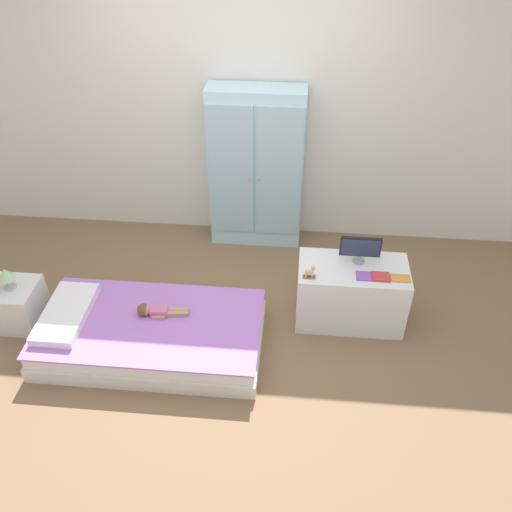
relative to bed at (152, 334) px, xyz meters
The scene contains 14 objects.
ground_plane 0.55m from the bed, ahead, with size 10.00×10.00×0.02m, color brown.
back_wall 2.13m from the bed, 72.47° to the left, with size 6.40×0.05×2.70m, color silver.
bed is the anchor object (origin of this frame).
pillow 0.66m from the bed, behind, with size 0.32×0.64×0.07m, color white.
doll 0.18m from the bed, 82.29° to the left, with size 0.39×0.14×0.10m.
nightstand 1.14m from the bed, behind, with size 0.37×0.37×0.36m, color silver.
table_lamp 1.19m from the bed, behind, with size 0.13×0.13×0.19m.
wardrobe 1.74m from the bed, 65.55° to the left, with size 0.84×0.31×1.51m.
tv_stand 1.59m from the bed, 16.28° to the left, with size 0.84×0.45×0.53m, color silver.
tv_monitor 1.72m from the bed, 18.50° to the left, with size 0.31×0.10×0.23m.
rocking_horse_toy 1.30m from the bed, 14.09° to the left, with size 0.10×0.04×0.12m.
book_purple 1.67m from the bed, 12.22° to the left, with size 0.11×0.11×0.01m, color #8E51B2.
book_red 1.79m from the bed, 11.34° to the left, with size 0.13×0.11×0.02m, color #CC3838.
book_orange 1.93m from the bed, 10.47° to the left, with size 0.14×0.09×0.01m, color orange.
Camera 1 is at (0.53, -2.85, 3.12)m, focal length 37.56 mm.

